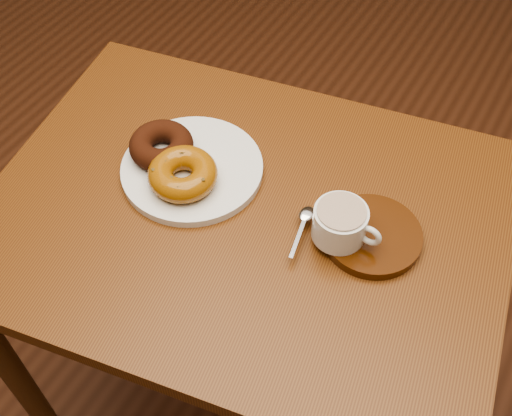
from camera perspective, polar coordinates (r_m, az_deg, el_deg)
The scene contains 8 objects.
ground at distance 1.88m, azimuth 1.77°, elevation -8.81°, with size 6.00×6.00×0.00m, color #562D1B.
cafe_table at distance 1.16m, azimuth -0.86°, elevation -4.17°, with size 0.95×0.78×0.80m.
donut_plate at distance 1.11m, azimuth -5.69°, elevation 3.50°, with size 0.24×0.24×0.01m, color white.
donut_cinnamon at distance 1.12m, azimuth -8.41°, elevation 5.53°, with size 0.11×0.11×0.04m, color #38170B.
donut_caramel at distance 1.07m, azimuth -6.53°, elevation 3.04°, with size 0.14×0.14×0.04m.
saucer at distance 1.03m, azimuth 10.27°, elevation -2.42°, with size 0.16×0.16×0.02m, color #3D1C08.
coffee_cup at distance 0.99m, azimuth 7.54°, elevation -1.33°, with size 0.11×0.08×0.06m.
teaspoon at distance 1.02m, azimuth 4.38°, elevation -0.93°, with size 0.03×0.11×0.01m.
Camera 1 is at (0.42, -0.83, 1.63)m, focal length 45.00 mm.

